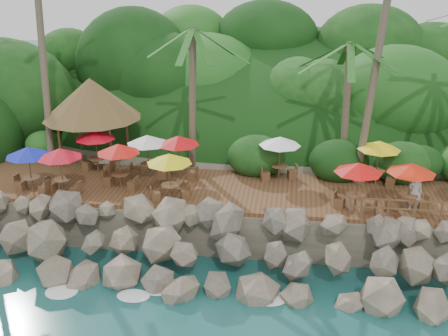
# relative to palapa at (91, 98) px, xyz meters

# --- Properties ---
(ground) EXTENTS (140.00, 140.00, 0.00)m
(ground) POSITION_rel_palapa_xyz_m (7.68, -9.18, -5.79)
(ground) COLOR #19514F
(ground) RESTS_ON ground
(land_base) EXTENTS (32.00, 25.20, 2.10)m
(land_base) POSITION_rel_palapa_xyz_m (7.68, 6.82, -4.74)
(land_base) COLOR gray
(land_base) RESTS_ON ground
(jungle_hill) EXTENTS (44.80, 28.00, 15.40)m
(jungle_hill) POSITION_rel_palapa_xyz_m (7.68, 14.32, -5.79)
(jungle_hill) COLOR #143811
(jungle_hill) RESTS_ON ground
(seawall) EXTENTS (29.00, 4.00, 2.30)m
(seawall) POSITION_rel_palapa_xyz_m (7.68, -7.18, -4.64)
(seawall) COLOR gray
(seawall) RESTS_ON ground
(terrace) EXTENTS (26.00, 5.00, 0.20)m
(terrace) POSITION_rel_palapa_xyz_m (7.68, -3.18, -3.59)
(terrace) COLOR brown
(terrace) RESTS_ON land_base
(jungle_foliage) EXTENTS (44.00, 16.00, 12.00)m
(jungle_foliage) POSITION_rel_palapa_xyz_m (7.68, 5.82, -5.79)
(jungle_foliage) COLOR #143811
(jungle_foliage) RESTS_ON ground
(foam_line) EXTENTS (25.20, 0.80, 0.06)m
(foam_line) POSITION_rel_palapa_xyz_m (7.68, -8.88, -5.76)
(foam_line) COLOR white
(foam_line) RESTS_ON ground
(palapa) EXTENTS (5.33, 5.33, 4.60)m
(palapa) POSITION_rel_palapa_xyz_m (0.00, 0.00, 0.00)
(palapa) COLOR brown
(palapa) RESTS_ON ground
(dining_clusters) EXTENTS (22.82, 5.31, 2.29)m
(dining_clusters) POSITION_rel_palapa_xyz_m (7.58, -3.38, -1.59)
(dining_clusters) COLOR brown
(dining_clusters) RESTS_ON terrace
(waiter) EXTENTS (0.63, 0.43, 1.69)m
(waiter) POSITION_rel_palapa_xyz_m (16.37, -4.33, -2.64)
(waiter) COLOR white
(waiter) RESTS_ON terrace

